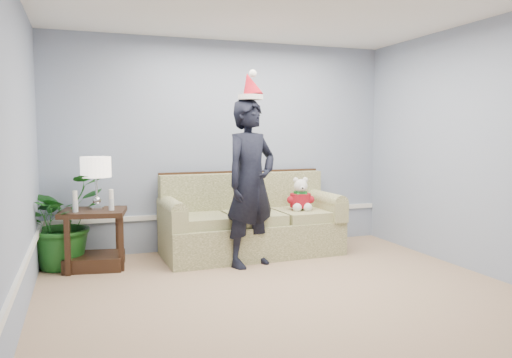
{
  "coord_description": "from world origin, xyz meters",
  "views": [
    {
      "loc": [
        -1.78,
        -3.8,
        1.51
      ],
      "look_at": [
        0.1,
        1.55,
        0.99
      ],
      "focal_mm": 35.0,
      "sensor_mm": 36.0,
      "label": 1
    }
  ],
  "objects": [
    {
      "name": "room_shell",
      "position": [
        0.0,
        0.0,
        1.35
      ],
      "size": [
        4.54,
        5.04,
        2.74
      ],
      "color": "tan",
      "rests_on": "ground"
    },
    {
      "name": "wainscot_trim",
      "position": [
        -1.18,
        1.18,
        0.45
      ],
      "size": [
        4.49,
        4.99,
        0.06
      ],
      "color": "white",
      "rests_on": "room_shell"
    },
    {
      "name": "sofa",
      "position": [
        0.2,
        2.05,
        0.36
      ],
      "size": [
        2.2,
        1.0,
        1.02
      ],
      "rotation": [
        0.0,
        0.0,
        0.03
      ],
      "color": "brown",
      "rests_on": "room_shell"
    },
    {
      "name": "side_table",
      "position": [
        -1.67,
        1.97,
        0.26
      ],
      "size": [
        0.77,
        0.68,
        0.66
      ],
      "rotation": [
        0.0,
        0.0,
        -0.17
      ],
      "color": "#321F12",
      "rests_on": "room_shell"
    },
    {
      "name": "table_lamp",
      "position": [
        -1.62,
        1.99,
        1.11
      ],
      "size": [
        0.33,
        0.33,
        0.59
      ],
      "color": "silver",
      "rests_on": "side_table"
    },
    {
      "name": "candle_pair",
      "position": [
        -1.66,
        1.88,
        0.77
      ],
      "size": [
        0.43,
        0.06,
        0.23
      ],
      "color": "silver",
      "rests_on": "side_table"
    },
    {
      "name": "houseplant",
      "position": [
        -2.0,
        2.13,
        0.53
      ],
      "size": [
        1.27,
        1.26,
        1.06
      ],
      "primitive_type": "imported",
      "rotation": [
        0.0,
        0.0,
        0.73
      ],
      "color": "#1B5A1B",
      "rests_on": "room_shell"
    },
    {
      "name": "man",
      "position": [
        0.03,
        1.51,
        0.95
      ],
      "size": [
        0.81,
        0.69,
        1.89
      ],
      "primitive_type": "imported",
      "rotation": [
        0.0,
        0.0,
        0.42
      ],
      "color": "black",
      "rests_on": "room_shell"
    },
    {
      "name": "santa_hat",
      "position": [
        0.03,
        1.53,
        2.02
      ],
      "size": [
        0.39,
        0.41,
        0.33
      ],
      "rotation": [
        0.0,
        0.0,
        0.62
      ],
      "color": "white",
      "rests_on": "man"
    },
    {
      "name": "teddy_bear",
      "position": [
        0.83,
        1.91,
        0.69
      ],
      "size": [
        0.3,
        0.32,
        0.43
      ],
      "rotation": [
        0.0,
        0.0,
        -0.18
      ],
      "color": "white",
      "rests_on": "sofa"
    }
  ]
}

